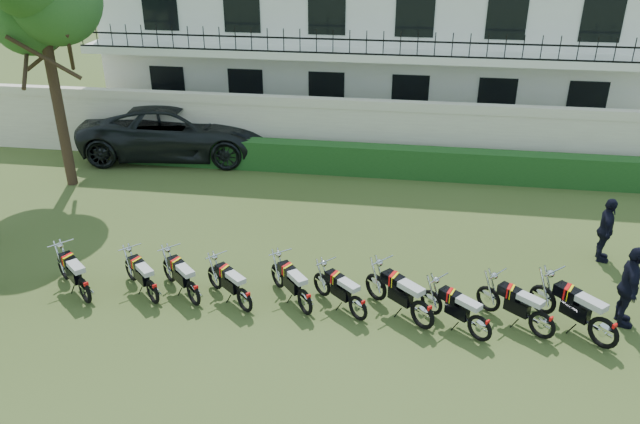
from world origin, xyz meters
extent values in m
plane|color=#405020|center=(0.00, 0.00, 0.00)|extent=(100.00, 100.00, 0.00)
cube|color=#F1E5CA|center=(0.00, 8.00, 1.00)|extent=(30.00, 0.30, 2.00)
cube|color=#F1E5CA|center=(0.00, 8.00, 2.15)|extent=(30.00, 0.35, 0.30)
cube|color=#1A4518|center=(1.00, 7.20, 0.50)|extent=(18.00, 0.60, 1.00)
cube|color=white|center=(0.00, 14.00, 3.50)|extent=(20.00, 8.00, 7.00)
cube|color=white|center=(0.00, 9.30, 3.50)|extent=(20.00, 1.40, 0.25)
cube|color=black|center=(0.00, 8.65, 4.10)|extent=(20.00, 0.05, 0.05)
cube|color=black|center=(0.00, 8.65, 3.65)|extent=(20.00, 0.05, 0.05)
cube|color=black|center=(-7.50, 10.02, 1.60)|extent=(1.30, 0.12, 2.20)
cube|color=black|center=(-4.50, 10.02, 1.60)|extent=(1.30, 0.12, 2.20)
cube|color=black|center=(-4.50, 10.02, 5.10)|extent=(1.30, 0.12, 2.20)
cube|color=black|center=(-1.50, 10.02, 1.60)|extent=(1.30, 0.12, 2.20)
cube|color=black|center=(-1.50, 10.02, 5.10)|extent=(1.30, 0.12, 2.20)
cube|color=black|center=(1.50, 10.02, 1.60)|extent=(1.30, 0.12, 2.20)
cube|color=black|center=(1.50, 10.02, 5.10)|extent=(1.30, 0.12, 2.20)
cube|color=black|center=(4.50, 10.02, 1.60)|extent=(1.30, 0.12, 2.20)
cube|color=black|center=(4.50, 10.02, 5.10)|extent=(1.30, 0.12, 2.20)
cube|color=black|center=(7.50, 10.02, 1.60)|extent=(1.30, 0.12, 2.20)
cube|color=black|center=(7.50, 10.02, 5.10)|extent=(1.30, 0.12, 2.20)
cylinder|color=#473323|center=(-9.00, 5.00, 2.62)|extent=(0.32, 0.32, 5.25)
sphere|color=#2F6227|center=(-9.60, 5.30, 5.10)|extent=(2.20, 2.20, 2.20)
torus|color=black|center=(-4.79, -1.69, 0.30)|extent=(0.52, 0.47, 0.61)
torus|color=black|center=(-5.76, -0.84, 0.30)|extent=(0.52, 0.47, 0.61)
cube|color=black|center=(-5.24, -1.30, 0.45)|extent=(0.53, 0.49, 0.30)
cube|color=black|center=(-5.41, -1.15, 0.72)|extent=(0.51, 0.49, 0.22)
cube|color=red|center=(-5.41, -1.15, 0.73)|extent=(0.17, 0.28, 0.23)
cube|color=yellow|center=(-5.37, -1.19, 0.73)|extent=(0.14, 0.27, 0.23)
cube|color=#B5B5B5|center=(-5.04, -1.48, 0.76)|extent=(0.57, 0.54, 0.12)
cylinder|color=silver|center=(-5.65, -0.94, 1.01)|extent=(0.42, 0.47, 0.03)
torus|color=black|center=(-3.35, -1.47, 0.28)|extent=(0.47, 0.45, 0.56)
torus|color=black|center=(-4.23, -0.65, 0.28)|extent=(0.47, 0.45, 0.56)
cube|color=black|center=(-3.76, -1.09, 0.42)|extent=(0.48, 0.47, 0.28)
cube|color=black|center=(-3.91, -0.95, 0.66)|extent=(0.47, 0.46, 0.20)
cube|color=red|center=(-3.91, -0.95, 0.67)|extent=(0.17, 0.26, 0.21)
cube|color=yellow|center=(-3.87, -0.99, 0.67)|extent=(0.14, 0.25, 0.21)
cube|color=#B5B5B5|center=(-3.57, -1.27, 0.70)|extent=(0.52, 0.51, 0.11)
cylinder|color=silver|center=(-4.12, -0.75, 0.94)|extent=(0.40, 0.42, 0.03)
torus|color=black|center=(-2.44, -1.41, 0.28)|extent=(0.47, 0.46, 0.57)
torus|color=black|center=(-3.32, -0.56, 0.28)|extent=(0.47, 0.46, 0.57)
cube|color=black|center=(-2.84, -1.02, 0.42)|extent=(0.49, 0.48, 0.28)
cube|color=black|center=(-3.00, -0.87, 0.68)|extent=(0.47, 0.47, 0.21)
cube|color=red|center=(-3.00, -0.87, 0.69)|extent=(0.17, 0.26, 0.22)
cube|color=yellow|center=(-2.96, -0.91, 0.69)|extent=(0.15, 0.25, 0.22)
cube|color=#B5B5B5|center=(-2.66, -1.20, 0.72)|extent=(0.53, 0.52, 0.11)
cylinder|color=silver|center=(-3.22, -0.66, 0.96)|extent=(0.41, 0.43, 0.03)
torus|color=black|center=(-1.25, -1.46, 0.28)|extent=(0.48, 0.43, 0.56)
torus|color=black|center=(-2.16, -0.68, 0.28)|extent=(0.48, 0.43, 0.56)
cube|color=black|center=(-1.67, -1.10, 0.41)|extent=(0.49, 0.46, 0.28)
cube|color=black|center=(-1.83, -0.96, 0.66)|extent=(0.47, 0.45, 0.20)
cube|color=red|center=(-1.83, -0.96, 0.67)|extent=(0.16, 0.26, 0.21)
cube|color=yellow|center=(-1.79, -1.00, 0.67)|extent=(0.13, 0.25, 0.21)
cube|color=#B5B5B5|center=(-1.48, -1.26, 0.70)|extent=(0.53, 0.50, 0.11)
cylinder|color=silver|center=(-2.05, -0.77, 0.94)|extent=(0.38, 0.44, 0.03)
torus|color=black|center=(0.00, -1.44, 0.29)|extent=(0.44, 0.51, 0.59)
torus|color=black|center=(-0.80, -0.48, 0.29)|extent=(0.44, 0.51, 0.59)
cube|color=black|center=(-0.37, -1.00, 0.43)|extent=(0.47, 0.52, 0.29)
cube|color=black|center=(-0.51, -0.83, 0.69)|extent=(0.47, 0.49, 0.21)
cube|color=red|center=(-0.51, -0.83, 0.70)|extent=(0.20, 0.26, 0.22)
cube|color=yellow|center=(-0.47, -0.87, 0.70)|extent=(0.17, 0.25, 0.22)
cube|color=#B5B5B5|center=(-0.20, -1.20, 0.73)|extent=(0.51, 0.55, 0.12)
cylinder|color=silver|center=(-0.70, -0.59, 0.98)|extent=(0.46, 0.39, 0.03)
torus|color=black|center=(1.19, -1.41, 0.28)|extent=(0.47, 0.44, 0.56)
torus|color=black|center=(0.30, -0.60, 0.28)|extent=(0.47, 0.44, 0.56)
cube|color=black|center=(0.78, -1.03, 0.42)|extent=(0.49, 0.46, 0.28)
cube|color=black|center=(0.63, -0.89, 0.67)|extent=(0.47, 0.46, 0.20)
cube|color=red|center=(0.63, -0.89, 0.67)|extent=(0.16, 0.26, 0.21)
cube|color=yellow|center=(0.67, -0.93, 0.67)|extent=(0.14, 0.25, 0.21)
cube|color=#B5B5B5|center=(0.97, -1.20, 0.70)|extent=(0.53, 0.51, 0.11)
cylinder|color=silver|center=(0.41, -0.69, 0.94)|extent=(0.39, 0.43, 0.03)
torus|color=black|center=(2.60, -1.56, 0.32)|extent=(0.54, 0.50, 0.64)
torus|color=black|center=(1.58, -0.65, 0.32)|extent=(0.54, 0.50, 0.64)
cube|color=black|center=(2.13, -1.14, 0.48)|extent=(0.56, 0.53, 0.32)
cube|color=black|center=(1.95, -0.98, 0.76)|extent=(0.54, 0.52, 0.23)
cube|color=red|center=(1.95, -0.98, 0.77)|extent=(0.18, 0.30, 0.24)
cube|color=yellow|center=(2.00, -1.02, 0.77)|extent=(0.16, 0.28, 0.24)
cube|color=#B5B5B5|center=(2.34, -1.33, 0.80)|extent=(0.60, 0.58, 0.13)
cylinder|color=silver|center=(1.70, -0.75, 1.08)|extent=(0.45, 0.49, 0.03)
torus|color=black|center=(3.71, -1.74, 0.28)|extent=(0.50, 0.43, 0.58)
torus|color=black|center=(2.77, -0.95, 0.28)|extent=(0.50, 0.43, 0.58)
cube|color=black|center=(3.28, -1.38, 0.43)|extent=(0.51, 0.46, 0.28)
cube|color=black|center=(3.11, -1.24, 0.68)|extent=(0.49, 0.46, 0.21)
cube|color=red|center=(3.11, -1.24, 0.69)|extent=(0.16, 0.27, 0.22)
cube|color=yellow|center=(3.15, -1.27, 0.69)|extent=(0.13, 0.26, 0.22)
cube|color=#B5B5B5|center=(3.47, -1.54, 0.72)|extent=(0.55, 0.51, 0.11)
cylinder|color=silver|center=(2.87, -1.04, 0.97)|extent=(0.38, 0.46, 0.03)
torus|color=black|center=(4.99, -1.47, 0.30)|extent=(0.52, 0.45, 0.60)
torus|color=black|center=(4.00, -0.66, 0.30)|extent=(0.52, 0.45, 0.60)
cube|color=black|center=(4.53, -1.10, 0.44)|extent=(0.53, 0.48, 0.30)
cube|color=black|center=(4.36, -0.96, 0.71)|extent=(0.50, 0.48, 0.22)
cube|color=red|center=(4.36, -0.96, 0.72)|extent=(0.16, 0.28, 0.23)
cube|color=yellow|center=(4.40, -0.99, 0.72)|extent=(0.13, 0.27, 0.23)
cube|color=#B5B5B5|center=(4.74, -1.27, 0.75)|extent=(0.57, 0.53, 0.12)
cylinder|color=silver|center=(4.11, -0.76, 1.00)|extent=(0.40, 0.47, 0.03)
torus|color=black|center=(6.13, -1.72, 0.33)|extent=(0.54, 0.55, 0.67)
torus|color=black|center=(5.14, -0.69, 0.33)|extent=(0.54, 0.55, 0.67)
cube|color=black|center=(5.68, -1.24, 0.50)|extent=(0.56, 0.57, 0.33)
cube|color=black|center=(5.50, -1.06, 0.79)|extent=(0.55, 0.56, 0.24)
cube|color=red|center=(5.50, -1.06, 0.80)|extent=(0.21, 0.31, 0.25)
cube|color=yellow|center=(5.55, -1.11, 0.80)|extent=(0.18, 0.29, 0.25)
cube|color=#B5B5B5|center=(5.88, -1.46, 0.84)|extent=(0.61, 0.62, 0.13)
cylinder|color=silver|center=(5.26, -0.80, 1.12)|extent=(0.50, 0.48, 0.03)
imported|color=black|center=(-6.48, 8.05, 0.93)|extent=(6.97, 3.81, 1.85)
imported|color=black|center=(6.27, -0.29, 0.91)|extent=(0.56, 1.11, 1.82)
imported|color=black|center=(6.50, 2.46, 0.83)|extent=(0.56, 1.03, 1.67)
camera|label=1|loc=(1.61, -11.98, 7.88)|focal=35.00mm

